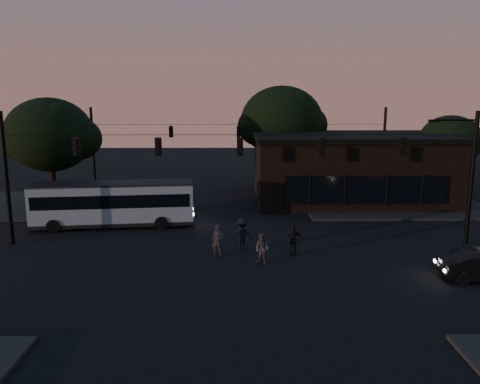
{
  "coord_description": "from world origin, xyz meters",
  "views": [
    {
      "loc": [
        -0.2,
        -21.75,
        8.01
      ],
      "look_at": [
        0.0,
        4.0,
        3.0
      ],
      "focal_mm": 35.0,
      "sensor_mm": 36.0,
      "label": 1
    }
  ],
  "objects_px": {
    "pedestrian_a": "(218,241)",
    "pedestrian_d": "(243,234)",
    "bus": "(114,202)",
    "pedestrian_c": "(293,240)",
    "pedestrian_b": "(262,249)",
    "building": "(349,167)"
  },
  "relations": [
    {
      "from": "pedestrian_a",
      "to": "pedestrian_c",
      "type": "height_order",
      "value": "pedestrian_c"
    },
    {
      "from": "pedestrian_c",
      "to": "pedestrian_d",
      "type": "xyz_separation_m",
      "value": [
        -2.65,
        0.91,
        0.05
      ]
    },
    {
      "from": "bus",
      "to": "pedestrian_d",
      "type": "bearing_deg",
      "value": -37.74
    },
    {
      "from": "bus",
      "to": "pedestrian_a",
      "type": "distance_m",
      "value": 9.22
    },
    {
      "from": "building",
      "to": "pedestrian_a",
      "type": "distance_m",
      "value": 17.56
    },
    {
      "from": "building",
      "to": "pedestrian_a",
      "type": "height_order",
      "value": "building"
    },
    {
      "from": "pedestrian_c",
      "to": "pedestrian_d",
      "type": "distance_m",
      "value": 2.8
    },
    {
      "from": "pedestrian_b",
      "to": "pedestrian_a",
      "type": "bearing_deg",
      "value": -170.29
    },
    {
      "from": "pedestrian_a",
      "to": "pedestrian_d",
      "type": "distance_m",
      "value": 1.65
    },
    {
      "from": "bus",
      "to": "pedestrian_d",
      "type": "height_order",
      "value": "bus"
    },
    {
      "from": "pedestrian_b",
      "to": "bus",
      "type": "bearing_deg",
      "value": 179.58
    },
    {
      "from": "building",
      "to": "pedestrian_b",
      "type": "height_order",
      "value": "building"
    },
    {
      "from": "building",
      "to": "pedestrian_d",
      "type": "relative_size",
      "value": 8.62
    },
    {
      "from": "bus",
      "to": "pedestrian_b",
      "type": "bearing_deg",
      "value": -44.51
    },
    {
      "from": "pedestrian_d",
      "to": "bus",
      "type": "bearing_deg",
      "value": -20.65
    },
    {
      "from": "pedestrian_a",
      "to": "pedestrian_c",
      "type": "xyz_separation_m",
      "value": [
        3.97,
        0.08,
        0.01
      ]
    },
    {
      "from": "bus",
      "to": "pedestrian_b",
      "type": "height_order",
      "value": "bus"
    },
    {
      "from": "pedestrian_c",
      "to": "building",
      "type": "bearing_deg",
      "value": -123.17
    },
    {
      "from": "bus",
      "to": "pedestrian_d",
      "type": "distance_m",
      "value": 9.71
    },
    {
      "from": "building",
      "to": "pedestrian_d",
      "type": "xyz_separation_m",
      "value": [
        -8.87,
        -13.19,
        -1.81
      ]
    },
    {
      "from": "pedestrian_c",
      "to": "pedestrian_d",
      "type": "bearing_deg",
      "value": -28.35
    },
    {
      "from": "bus",
      "to": "pedestrian_c",
      "type": "relative_size",
      "value": 6.17
    }
  ]
}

